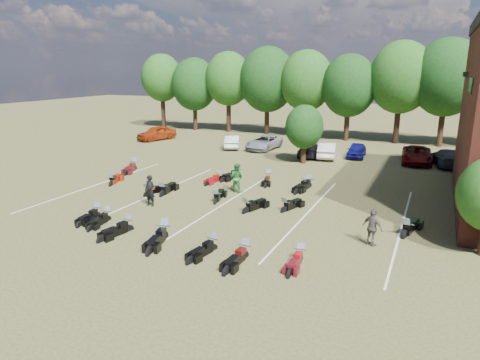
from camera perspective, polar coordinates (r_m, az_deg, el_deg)
The scene contains 35 objects.
ground at distance 22.20m, azimuth 1.70°, elevation -6.13°, with size 160.00×160.00×0.00m, color brown.
car_0 at distance 48.93m, azimuth -11.05°, elevation 6.18°, with size 1.87×4.64×1.58m, color #972E0D.
car_1 at distance 43.19m, azimuth -0.99°, elevation 5.15°, with size 1.40×4.03×1.33m, color silver.
car_2 at distance 42.54m, azimuth 3.20°, elevation 5.01°, with size 2.27×4.93×1.37m, color gray.
car_3 at distance 39.67m, azimuth 9.33°, elevation 4.04°, with size 1.78×4.39×1.27m, color black.
car_4 at distance 40.18m, azimuth 15.28°, elevation 3.85°, with size 1.50×3.74×1.27m, color #0D0D5F.
car_5 at distance 39.27m, azimuth 11.58°, elevation 3.94°, with size 1.50×4.30×1.42m, color beige.
car_6 at distance 39.35m, azimuth 22.52°, elevation 3.12°, with size 2.35×5.09×1.41m, color #580506.
car_7 at distance 39.19m, azimuth 25.92°, elevation 2.71°, with size 1.97×4.85×1.41m, color #353539.
person_black at distance 25.54m, azimuth -11.92°, elevation -1.42°, with size 0.68×0.45×1.86m, color black.
person_green at distance 27.82m, azimuth -0.47°, elevation 0.33°, with size 0.94×0.73×1.93m, color #296F2E.
person_grey at distance 20.43m, azimuth 17.25°, elevation -6.10°, with size 1.03×0.43×1.75m, color #4F4944.
motorcycle_0 at distance 24.67m, azimuth -18.47°, elevation -4.74°, with size 0.66×2.06×1.15m, color black, non-canonical shape.
motorcycle_1 at distance 23.94m, azimuth -17.27°, elevation -5.24°, with size 0.64×2.01×1.12m, color black, non-canonical shape.
motorcycle_2 at distance 22.24m, azimuth -14.65°, elevation -6.60°, with size 0.71×2.24×1.25m, color black, non-canonical shape.
motorcycle_3 at distance 20.93m, azimuth -10.04°, elevation -7.71°, with size 0.78×2.43×1.36m, color black, non-canonical shape.
motorcycle_4 at distance 19.41m, azimuth -3.68°, elevation -9.36°, with size 0.67×2.11×1.18m, color black, non-canonical shape.
motorcycle_5 at distance 18.64m, azimuth 0.58°, elevation -10.39°, with size 0.70×2.21×1.23m, color black, non-canonical shape.
motorcycle_6 at distance 18.54m, azimuth 7.98°, elevation -10.69°, with size 0.64×2.01×1.12m, color #510B14, non-canonical shape.
motorcycle_7 at distance 30.87m, azimuth -16.79°, elevation -0.71°, with size 0.72×2.25×1.25m, color maroon, non-canonical shape.
motorcycle_8 at distance 27.85m, azimuth -12.26°, elevation -2.07°, with size 0.67×2.09×1.17m, color black, non-canonical shape.
motorcycle_9 at distance 27.68m, azimuth -10.27°, elevation -2.07°, with size 0.76×2.37×1.32m, color black, non-canonical shape.
motorcycle_10 at distance 25.83m, azimuth -3.24°, elevation -3.09°, with size 0.72×2.25×1.25m, color black, non-canonical shape.
motorcycle_11 at distance 24.13m, azimuth 0.88°, elevation -4.37°, with size 0.73×2.29×1.28m, color black, non-canonical shape.
motorcycle_12 at distance 24.43m, azimuth 5.96°, elevation -4.22°, with size 0.69×2.16×1.20m, color black, non-canonical shape.
motorcycle_13 at distance 22.29m, azimuth 21.10°, elevation -7.09°, with size 0.80×2.50×1.39m, color black, non-canonical shape.
motorcycle_14 at distance 35.06m, azimuth -13.88°, elevation 1.32°, with size 0.77×2.41×1.35m, color #440912, non-canonical shape.
motorcycle_15 at distance 30.82m, azimuth -2.86°, elevation -0.10°, with size 0.63×1.99×1.11m, color maroon, non-canonical shape.
motorcycle_16 at distance 31.76m, azimuth -0.27°, elevation 0.37°, with size 0.74×2.33×1.30m, color black, non-canonical shape.
motorcycle_17 at distance 30.69m, azimuth 3.81°, elevation -0.18°, with size 0.69×2.17×1.21m, color black, non-canonical shape.
motorcycle_18 at distance 29.32m, azimuth 8.84°, elevation -1.05°, with size 0.72×2.27×1.27m, color black, non-canonical shape.
motorcycle_19 at distance 29.48m, azimuth 9.19°, elevation -0.98°, with size 0.70×2.18×1.22m, color black, non-canonical shape.
tree_line at distance 48.95m, azimuth 14.51°, elevation 12.49°, with size 56.00×6.00×9.79m.
young_tree_midfield at distance 36.35m, azimuth 8.57°, elevation 7.02°, with size 3.20×3.20×4.70m.
parking_lines at distance 25.96m, azimuth -1.77°, elevation -2.96°, with size 20.10×14.00×0.01m.
Camera 1 is at (8.14, -19.06, 7.96)m, focal length 32.00 mm.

